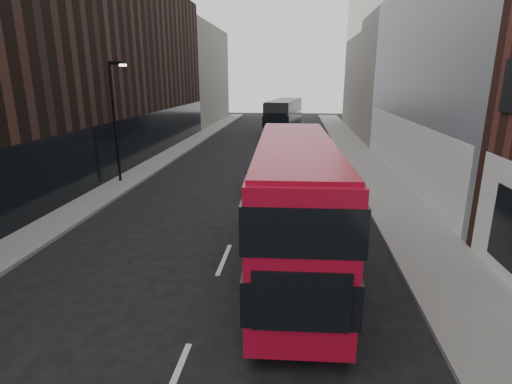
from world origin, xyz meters
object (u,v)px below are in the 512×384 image
(street_lamp, at_px, (115,114))
(red_bus, at_px, (295,199))
(grey_bus, at_px, (284,115))
(car_c, at_px, (322,155))
(car_a, at_px, (262,175))
(car_b, at_px, (319,155))

(street_lamp, height_order, red_bus, street_lamp)
(grey_bus, xyz_separation_m, car_c, (3.48, -17.16, -1.41))
(car_c, bearing_deg, grey_bus, 108.27)
(red_bus, height_order, car_a, red_bus)
(car_c, bearing_deg, car_b, -109.04)
(red_bus, xyz_separation_m, car_a, (-1.95, 10.05, -1.61))
(car_a, xyz_separation_m, car_c, (3.86, 7.36, -0.15))
(grey_bus, relative_size, car_b, 2.86)
(grey_bus, bearing_deg, car_a, -84.14)
(car_c, bearing_deg, car_a, -110.91)
(red_bus, bearing_deg, car_a, 98.76)
(car_a, height_order, car_c, car_a)
(street_lamp, relative_size, car_c, 1.61)
(car_b, bearing_deg, red_bus, -100.97)
(grey_bus, distance_m, car_c, 17.56)
(car_c, bearing_deg, red_bus, -89.50)
(red_bus, distance_m, car_c, 17.60)
(red_bus, height_order, car_c, red_bus)
(red_bus, bearing_deg, grey_bus, 90.39)
(grey_bus, height_order, car_a, grey_bus)
(red_bus, relative_size, car_a, 2.34)
(car_a, distance_m, car_c, 8.32)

